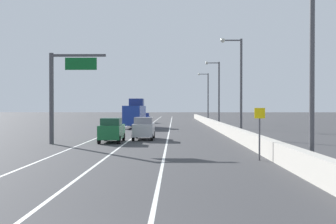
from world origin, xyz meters
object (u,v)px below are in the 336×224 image
overhead_sign_gantry (60,87)px  car_green_0 (112,130)px  lamp_post_right_near (307,53)px  lamp_post_right_second (238,81)px  car_silver_2 (144,128)px  lamp_post_right_fourth (207,94)px  box_truck (135,114)px  car_blue_1 (145,118)px  speed_advisory_sign (260,130)px  lamp_post_right_third (217,90)px

overhead_sign_gantry → car_green_0: overhead_sign_gantry is taller
lamp_post_right_near → car_green_0: lamp_post_right_near is taller
lamp_post_right_near → lamp_post_right_second: size_ratio=1.00×
car_silver_2 → lamp_post_right_fourth: bearing=77.1°
lamp_post_right_near → car_green_0: 19.51m
lamp_post_right_fourth → box_truck: size_ratio=1.01×
overhead_sign_gantry → car_green_0: 5.66m
car_green_0 → car_blue_1: bearing=90.3°
overhead_sign_gantry → car_green_0: size_ratio=1.83×
lamp_post_right_fourth → lamp_post_right_near: bearing=-90.1°
speed_advisory_sign → lamp_post_right_third: (1.49, 35.44, 3.87)m
car_blue_1 → lamp_post_right_near: bearing=-78.2°
speed_advisory_sign → lamp_post_right_fourth: 55.11m
car_green_0 → car_blue_1: 41.79m
lamp_post_right_fourth → car_blue_1: size_ratio=2.33×
lamp_post_right_third → lamp_post_right_near: bearing=-90.1°
car_silver_2 → lamp_post_right_second: bearing=9.6°
speed_advisory_sign → car_silver_2: size_ratio=0.74×
overhead_sign_gantry → car_silver_2: size_ratio=1.86×
lamp_post_right_second → lamp_post_right_third: (0.08, 19.51, 0.00)m
car_blue_1 → box_truck: 17.75m
speed_advisory_sign → car_blue_1: 54.16m
lamp_post_right_third → lamp_post_right_fourth: (0.09, 19.51, 0.00)m
speed_advisory_sign → box_truck: 36.98m
car_blue_1 → lamp_post_right_second: bearing=-72.3°
box_truck → car_blue_1: bearing=89.4°
speed_advisory_sign → car_blue_1: bearing=101.1°
car_silver_2 → lamp_post_right_near: bearing=-63.0°
lamp_post_right_near → car_blue_1: bearing=101.8°
lamp_post_right_near → car_green_0: (-11.70, 14.92, -4.59)m
lamp_post_right_second → lamp_post_right_fourth: bearing=89.7°
overhead_sign_gantry → lamp_post_right_fourth: 47.92m
lamp_post_right_near → lamp_post_right_fourth: bearing=89.9°
lamp_post_right_near → speed_advisory_sign: bearing=111.9°
overhead_sign_gantry → speed_advisory_sign: 17.50m
car_blue_1 → car_silver_2: car_silver_2 is taller
car_green_0 → box_truck: bearing=90.9°
lamp_post_right_second → lamp_post_right_fourth: size_ratio=1.00×
lamp_post_right_third → car_silver_2: bearing=-113.6°
lamp_post_right_near → box_truck: lamp_post_right_near is taller
overhead_sign_gantry → car_silver_2: (6.52, 4.65, -3.69)m
box_truck → car_silver_2: bearing=-82.1°
car_green_0 → lamp_post_right_fourth: bearing=74.8°
overhead_sign_gantry → lamp_post_right_near: size_ratio=0.77×
lamp_post_right_near → car_silver_2: bearing=117.0°
lamp_post_right_near → lamp_post_right_third: (0.05, 39.02, 0.00)m
lamp_post_right_fourth → car_green_0: 45.42m
lamp_post_right_fourth → car_blue_1: (-12.04, -1.82, -4.68)m
lamp_post_right_second → box_truck: size_ratio=1.01×
lamp_post_right_near → box_truck: size_ratio=1.01×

